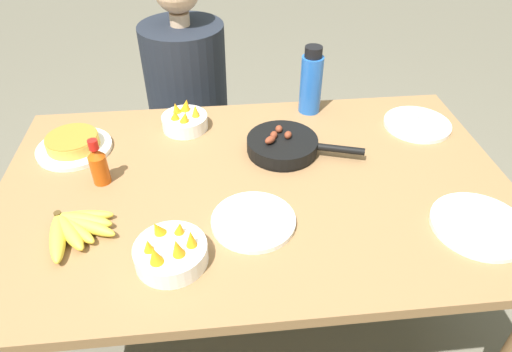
{
  "coord_description": "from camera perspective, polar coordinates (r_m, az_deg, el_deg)",
  "views": [
    {
      "loc": [
        -0.11,
        -1.09,
        1.66
      ],
      "look_at": [
        0.0,
        0.0,
        0.8
      ],
      "focal_mm": 32.0,
      "sensor_mm": 36.0,
      "label": 1
    }
  ],
  "objects": [
    {
      "name": "fruit_bowl_citrus",
      "position": [
        1.67,
        -8.91,
        6.93
      ],
      "size": [
        0.16,
        0.16,
        0.1
      ],
      "color": "white",
      "rests_on": "dining_table"
    },
    {
      "name": "dining_table",
      "position": [
        1.47,
        0.0,
        -3.86
      ],
      "size": [
        1.58,
        0.99,
        0.77
      ],
      "color": "olive",
      "rests_on": "ground_plane"
    },
    {
      "name": "person_figure",
      "position": [
        2.2,
        -8.14,
        6.07
      ],
      "size": [
        0.39,
        0.39,
        1.22
      ],
      "color": "black",
      "rests_on": "ground_plane"
    },
    {
      "name": "empty_plate_far_right",
      "position": [
        1.41,
        26.12,
        -5.57
      ],
      "size": [
        0.26,
        0.26,
        0.02
      ],
      "color": "white",
      "rests_on": "dining_table"
    },
    {
      "name": "banana_bunch",
      "position": [
        1.34,
        -21.71,
        -5.99
      ],
      "size": [
        0.2,
        0.2,
        0.04
      ],
      "color": "gold",
      "rests_on": "dining_table"
    },
    {
      "name": "empty_plate_far_left",
      "position": [
        1.78,
        19.49,
        6.12
      ],
      "size": [
        0.24,
        0.24,
        0.02
      ],
      "color": "white",
      "rests_on": "dining_table"
    },
    {
      "name": "skillet",
      "position": [
        1.53,
        3.48,
        3.87
      ],
      "size": [
        0.38,
        0.24,
        0.08
      ],
      "rotation": [
        0.0,
        0.0,
        5.98
      ],
      "color": "black",
      "rests_on": "dining_table"
    },
    {
      "name": "frittata_plate_center",
      "position": [
        1.66,
        -21.86,
        3.68
      ],
      "size": [
        0.25,
        0.25,
        0.06
      ],
      "color": "white",
      "rests_on": "dining_table"
    },
    {
      "name": "hot_sauce_bottle",
      "position": [
        1.46,
        -19.11,
        1.39
      ],
      "size": [
        0.05,
        0.05,
        0.15
      ],
      "color": "#C64C0F",
      "rests_on": "dining_table"
    },
    {
      "name": "empty_plate_near_front",
      "position": [
        1.28,
        -0.31,
        -5.64
      ],
      "size": [
        0.24,
        0.24,
        0.02
      ],
      "color": "white",
      "rests_on": "dining_table"
    },
    {
      "name": "fruit_bowl_mango",
      "position": [
        1.18,
        -10.62,
        -9.31
      ],
      "size": [
        0.19,
        0.19,
        0.11
      ],
      "color": "white",
      "rests_on": "dining_table"
    },
    {
      "name": "ground_plane",
      "position": [
        1.99,
        0.0,
        -18.28
      ],
      "size": [
        14.0,
        14.0,
        0.0
      ],
      "primitive_type": "plane",
      "color": "#666051"
    },
    {
      "name": "water_bottle",
      "position": [
        1.73,
        6.91,
        11.62
      ],
      "size": [
        0.08,
        0.08,
        0.26
      ],
      "color": "blue",
      "rests_on": "dining_table"
    }
  ]
}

